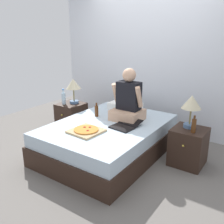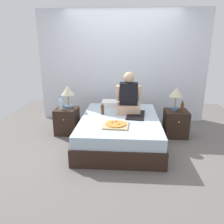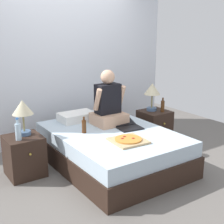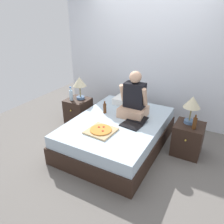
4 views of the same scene
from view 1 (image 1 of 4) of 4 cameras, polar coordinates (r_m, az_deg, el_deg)
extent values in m
plane|color=#66605B|center=(3.86, -0.81, -9.29)|extent=(5.82, 5.82, 0.00)
cube|color=silver|center=(4.62, 9.02, 11.34)|extent=(3.82, 0.12, 2.50)
cube|color=black|center=(3.79, -0.82, -7.36)|extent=(1.43, 1.98, 0.29)
cube|color=silver|center=(3.70, -0.84, -3.99)|extent=(1.39, 1.92, 0.19)
cube|color=black|center=(4.65, -9.26, -1.16)|extent=(0.44, 0.44, 0.52)
sphere|color=gold|center=(4.47, -11.39, -0.70)|extent=(0.03, 0.03, 0.03)
cylinder|color=#4C6B93|center=(4.58, -8.64, 2.28)|extent=(0.16, 0.16, 0.05)
cylinder|color=olive|center=(4.54, -8.72, 3.92)|extent=(0.02, 0.02, 0.22)
cone|color=beige|center=(4.50, -8.84, 6.39)|extent=(0.26, 0.26, 0.18)
cylinder|color=silver|center=(4.54, -11.00, 3.03)|extent=(0.07, 0.07, 0.20)
cylinder|color=silver|center=(4.51, -11.09, 4.63)|extent=(0.03, 0.03, 0.06)
cylinder|color=blue|center=(4.51, -11.12, 5.08)|extent=(0.04, 0.04, 0.02)
cube|color=black|center=(3.61, 17.04, -7.57)|extent=(0.44, 0.44, 0.52)
sphere|color=gold|center=(3.36, 15.93, -7.45)|extent=(0.03, 0.03, 0.03)
cylinder|color=#4C6B93|center=(3.55, 17.25, -3.00)|extent=(0.16, 0.16, 0.05)
cylinder|color=olive|center=(3.51, 17.45, -0.94)|extent=(0.02, 0.02, 0.22)
cone|color=beige|center=(3.45, 17.75, 2.21)|extent=(0.26, 0.26, 0.18)
cylinder|color=#512D14|center=(3.37, 18.17, -3.07)|extent=(0.06, 0.06, 0.18)
cylinder|color=#512D14|center=(3.33, 18.36, -1.22)|extent=(0.03, 0.03, 0.05)
cube|color=white|center=(4.28, 3.04, 1.31)|extent=(0.52, 0.34, 0.12)
cube|color=tan|center=(3.78, 3.53, -0.62)|extent=(0.44, 0.40, 0.16)
cube|color=black|center=(3.73, 3.86, 3.73)|extent=(0.34, 0.20, 0.42)
sphere|color=tan|center=(3.66, 3.96, 8.43)|extent=(0.20, 0.20, 0.20)
cylinder|color=tan|center=(3.78, 0.87, 4.31)|extent=(0.07, 0.18, 0.32)
cylinder|color=tan|center=(3.59, 6.20, 3.43)|extent=(0.07, 0.18, 0.32)
cube|color=black|center=(3.47, 2.23, -3.60)|extent=(0.34, 0.26, 0.02)
cube|color=black|center=(3.61, 4.33, -2.18)|extent=(0.34, 0.23, 0.06)
cube|color=tan|center=(3.36, -5.94, -4.35)|extent=(0.43, 0.43, 0.02)
cylinder|color=#CC7F33|center=(3.36, -5.95, -4.03)|extent=(0.33, 0.33, 0.02)
cylinder|color=maroon|center=(3.42, -6.29, -3.45)|extent=(0.04, 0.04, 0.00)
cylinder|color=maroon|center=(3.30, -5.62, -4.21)|extent=(0.04, 0.04, 0.00)
cylinder|color=maroon|center=(3.41, -5.08, -3.46)|extent=(0.04, 0.04, 0.00)
cylinder|color=#4C2811|center=(3.94, -3.55, 0.21)|extent=(0.06, 0.06, 0.17)
cylinder|color=#4C2811|center=(3.91, -3.58, 1.75)|extent=(0.03, 0.03, 0.05)
camera|label=2|loc=(2.11, -82.97, 1.93)|focal=35.00mm
camera|label=3|loc=(4.24, -63.56, 9.18)|focal=50.00mm
camera|label=4|loc=(0.66, -75.17, 43.55)|focal=35.00mm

